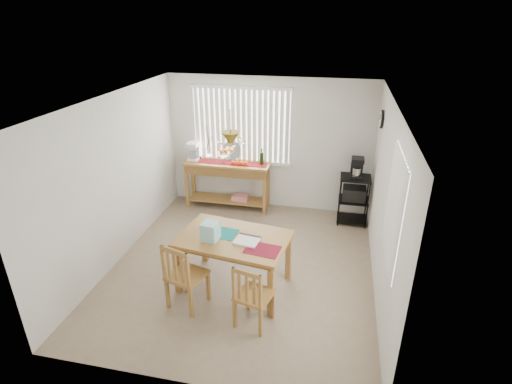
% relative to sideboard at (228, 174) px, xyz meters
% --- Properties ---
extents(ground, '(4.00, 4.50, 0.01)m').
position_rel_sideboard_xyz_m(ground, '(0.78, -1.99, -0.72)').
color(ground, gray).
extents(room_shell, '(4.20, 4.70, 2.70)m').
position_rel_sideboard_xyz_m(room_shell, '(0.79, -1.98, 0.97)').
color(room_shell, silver).
rests_on(room_shell, ground).
extents(sideboard, '(1.70, 0.48, 0.96)m').
position_rel_sideboard_xyz_m(sideboard, '(0.00, 0.00, 0.00)').
color(sideboard, '#A67638').
rests_on(sideboard, ground).
extents(sideboard_items, '(1.62, 0.41, 0.73)m').
position_rel_sideboard_xyz_m(sideboard_items, '(-0.28, 0.02, 0.38)').
color(sideboard_items, maroon).
rests_on(sideboard_items, sideboard).
extents(wire_cart, '(0.55, 0.44, 0.93)m').
position_rel_sideboard_xyz_m(wire_cart, '(2.47, -0.16, -0.16)').
color(wire_cart, black).
rests_on(wire_cart, ground).
extents(cart_items, '(0.22, 0.26, 0.38)m').
position_rel_sideboard_xyz_m(cart_items, '(2.47, -0.15, 0.39)').
color(cart_items, black).
rests_on(cart_items, wire_cart).
extents(dining_table, '(1.63, 1.18, 0.81)m').
position_rel_sideboard_xyz_m(dining_table, '(0.78, -2.48, -0.00)').
color(dining_table, '#A67638').
rests_on(dining_table, ground).
extents(table_items, '(1.16, 0.70, 0.26)m').
position_rel_sideboard_xyz_m(table_items, '(0.62, -2.58, 0.19)').
color(table_items, '#16807E').
rests_on(table_items, dining_table).
extents(chair_left, '(0.57, 0.57, 0.99)m').
position_rel_sideboard_xyz_m(chair_left, '(0.26, -3.04, -0.23)').
color(chair_left, '#A67638').
rests_on(chair_left, ground).
extents(chair_right, '(0.52, 0.52, 0.92)m').
position_rel_sideboard_xyz_m(chair_right, '(1.22, -3.22, -0.27)').
color(chair_right, '#A67638').
rests_on(chair_right, ground).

